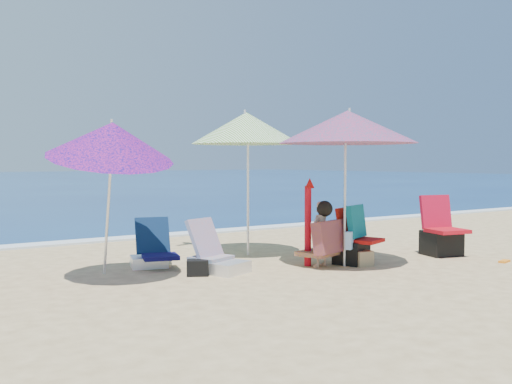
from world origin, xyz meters
TOP-DOWN VIEW (x-y plane):
  - ground at (0.00, 0.00)m, footprint 120.00×120.00m
  - foam at (0.00, 5.10)m, footprint 120.00×0.50m
  - umbrella_turquoise at (0.94, 0.48)m, footprint 2.28×2.28m
  - umbrella_striped at (0.26, 2.12)m, footprint 1.85×1.85m
  - umbrella_blue at (-2.27, 1.33)m, footprint 1.70×1.76m
  - furled_umbrella at (0.47, 0.78)m, footprint 0.26×0.32m
  - chair_navy at (-1.44, 2.01)m, footprint 0.70×0.85m
  - chair_rainbow at (-0.85, 1.12)m, footprint 0.76×0.92m
  - camp_chair_left at (2.91, 0.36)m, footprint 0.70×0.76m
  - camp_chair_right at (1.14, 0.56)m, footprint 0.71×0.73m
  - person_center at (0.63, 0.63)m, footprint 0.73×0.69m
  - bag_black_a at (-1.20, 1.07)m, footprint 0.35×0.32m
  - bag_tan at (1.15, 0.35)m, footprint 0.28×0.22m
  - bag_navy_b at (1.49, 1.02)m, footprint 0.44×0.38m
  - orange_item at (3.16, -0.62)m, footprint 0.25×0.15m

SIDE VIEW (x-z plane):
  - ground at x=0.00m, z-range 0.00..0.00m
  - orange_item at x=3.16m, z-range 0.00..0.03m
  - foam at x=0.00m, z-range 0.00..0.04m
  - bag_black_a at x=-1.20m, z-range 0.00..0.21m
  - bag_tan at x=1.15m, z-range 0.00..0.22m
  - bag_navy_b at x=1.49m, z-range 0.00..0.27m
  - chair_navy at x=-1.44m, z-range -0.16..0.54m
  - chair_rainbow at x=-0.85m, z-range -0.17..0.56m
  - camp_chair_left at x=2.91m, z-range -0.20..0.78m
  - camp_chair_right at x=1.14m, z-range -0.12..0.77m
  - person_center at x=0.63m, z-range -0.01..0.95m
  - furled_umbrella at x=0.47m, z-range 0.06..1.36m
  - umbrella_blue at x=-2.27m, z-range 0.70..2.89m
  - umbrella_turquoise at x=0.94m, z-range 0.88..3.18m
  - umbrella_striped at x=0.26m, z-range 0.88..3.24m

